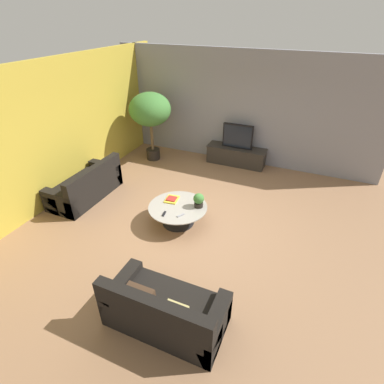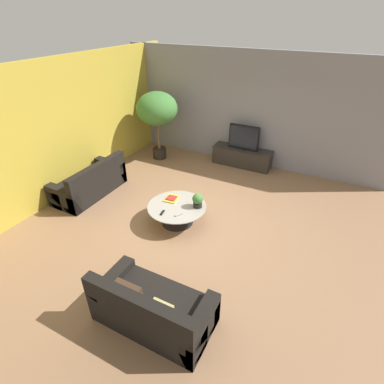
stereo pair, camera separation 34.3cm
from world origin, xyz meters
name	(u,v)px [view 1 (the left image)]	position (x,y,z in m)	size (l,w,h in m)	color
ground_plane	(194,220)	(0.00, 0.00, 0.00)	(24.00, 24.00, 0.00)	#8C6647
back_wall_stone	(242,109)	(0.00, 3.26, 1.50)	(7.40, 0.12, 3.00)	gray
side_wall_left	(67,128)	(-3.26, 0.20, 1.50)	(0.12, 7.40, 3.00)	gold
media_console	(236,155)	(0.04, 2.94, 0.26)	(1.65, 0.50, 0.50)	#2D2823
television	(238,136)	(0.04, 2.94, 0.83)	(0.83, 0.13, 0.67)	black
coffee_table	(178,211)	(-0.27, -0.22, 0.29)	(1.20, 1.20, 0.40)	black
couch_by_wall	(86,187)	(-2.67, -0.17, 0.28)	(0.84, 1.76, 0.84)	black
couch_near_entry	(165,311)	(0.59, -2.42, 0.28)	(1.64, 0.84, 0.84)	black
potted_palm_tall	(150,111)	(-2.31, 2.30, 1.43)	(1.15, 1.15, 1.93)	black
potted_plant_tabletop	(199,200)	(0.12, -0.05, 0.56)	(0.22, 0.22, 0.30)	black
book_stack	(172,199)	(-0.49, -0.05, 0.42)	(0.29, 0.34, 0.05)	gold
remote_black	(164,214)	(-0.40, -0.57, 0.41)	(0.04, 0.16, 0.02)	black
remote_silver	(181,215)	(-0.08, -0.48, 0.41)	(0.04, 0.16, 0.02)	gray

